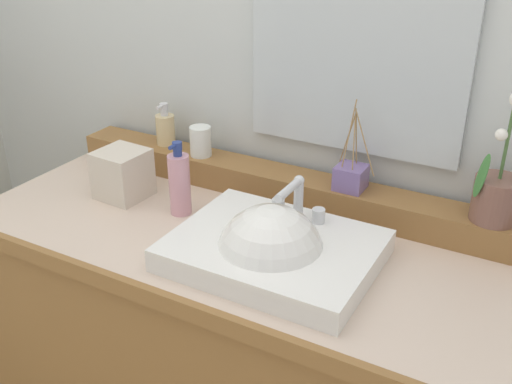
{
  "coord_description": "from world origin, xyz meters",
  "views": [
    {
      "loc": [
        0.67,
        -1.13,
        1.61
      ],
      "look_at": [
        0.05,
        -0.02,
        0.99
      ],
      "focal_mm": 41.74,
      "sensor_mm": 36.0,
      "label": 1
    }
  ],
  "objects_px": {
    "tumbler_cup": "(201,141)",
    "reed_diffuser": "(351,177)",
    "soap_dispenser": "(165,128)",
    "tissue_box": "(123,174)",
    "sink_basin": "(272,255)",
    "lotion_bottle": "(179,183)",
    "potted_plant": "(498,191)"
  },
  "relations": [
    {
      "from": "sink_basin",
      "to": "reed_diffuser",
      "type": "xyz_separation_m",
      "value": [
        0.07,
        0.31,
        0.09
      ]
    },
    {
      "from": "reed_diffuser",
      "to": "tissue_box",
      "type": "height_order",
      "value": "reed_diffuser"
    },
    {
      "from": "sink_basin",
      "to": "soap_dispenser",
      "type": "bearing_deg",
      "value": 148.73
    },
    {
      "from": "reed_diffuser",
      "to": "tumbler_cup",
      "type": "bearing_deg",
      "value": -179.86
    },
    {
      "from": "lotion_bottle",
      "to": "tissue_box",
      "type": "height_order",
      "value": "lotion_bottle"
    },
    {
      "from": "tissue_box",
      "to": "soap_dispenser",
      "type": "bearing_deg",
      "value": 93.32
    },
    {
      "from": "reed_diffuser",
      "to": "lotion_bottle",
      "type": "bearing_deg",
      "value": -152.89
    },
    {
      "from": "sink_basin",
      "to": "potted_plant",
      "type": "distance_m",
      "value": 0.55
    },
    {
      "from": "potted_plant",
      "to": "reed_diffuser",
      "type": "height_order",
      "value": "potted_plant"
    },
    {
      "from": "soap_dispenser",
      "to": "reed_diffuser",
      "type": "height_order",
      "value": "reed_diffuser"
    },
    {
      "from": "soap_dispenser",
      "to": "sink_basin",
      "type": "bearing_deg",
      "value": -31.27
    },
    {
      "from": "tumbler_cup",
      "to": "sink_basin",
      "type": "bearing_deg",
      "value": -37.58
    },
    {
      "from": "sink_basin",
      "to": "lotion_bottle",
      "type": "relative_size",
      "value": 2.29
    },
    {
      "from": "tumbler_cup",
      "to": "tissue_box",
      "type": "relative_size",
      "value": 0.64
    },
    {
      "from": "tumbler_cup",
      "to": "reed_diffuser",
      "type": "height_order",
      "value": "reed_diffuser"
    },
    {
      "from": "soap_dispenser",
      "to": "reed_diffuser",
      "type": "bearing_deg",
      "value": -2.05
    },
    {
      "from": "tumbler_cup",
      "to": "reed_diffuser",
      "type": "bearing_deg",
      "value": 0.14
    },
    {
      "from": "sink_basin",
      "to": "potted_plant",
      "type": "xyz_separation_m",
      "value": [
        0.43,
        0.31,
        0.13
      ]
    },
    {
      "from": "tumbler_cup",
      "to": "lotion_bottle",
      "type": "height_order",
      "value": "lotion_bottle"
    },
    {
      "from": "sink_basin",
      "to": "soap_dispenser",
      "type": "height_order",
      "value": "soap_dispenser"
    },
    {
      "from": "potted_plant",
      "to": "reed_diffuser",
      "type": "xyz_separation_m",
      "value": [
        -0.36,
        -0.0,
        -0.04
      ]
    },
    {
      "from": "sink_basin",
      "to": "potted_plant",
      "type": "bearing_deg",
      "value": 36.1
    },
    {
      "from": "tumbler_cup",
      "to": "tissue_box",
      "type": "distance_m",
      "value": 0.25
    },
    {
      "from": "reed_diffuser",
      "to": "tissue_box",
      "type": "relative_size",
      "value": 1.77
    },
    {
      "from": "tumbler_cup",
      "to": "lotion_bottle",
      "type": "distance_m",
      "value": 0.22
    },
    {
      "from": "potted_plant",
      "to": "tumbler_cup",
      "type": "bearing_deg",
      "value": -179.76
    },
    {
      "from": "soap_dispenser",
      "to": "tissue_box",
      "type": "height_order",
      "value": "soap_dispenser"
    },
    {
      "from": "sink_basin",
      "to": "lotion_bottle",
      "type": "bearing_deg",
      "value": 162.69
    },
    {
      "from": "tissue_box",
      "to": "potted_plant",
      "type": "bearing_deg",
      "value": 11.99
    },
    {
      "from": "lotion_bottle",
      "to": "tissue_box",
      "type": "relative_size",
      "value": 1.48
    },
    {
      "from": "tumbler_cup",
      "to": "soap_dispenser",
      "type": "bearing_deg",
      "value": 170.92
    },
    {
      "from": "sink_basin",
      "to": "tissue_box",
      "type": "height_order",
      "value": "sink_basin"
    }
  ]
}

